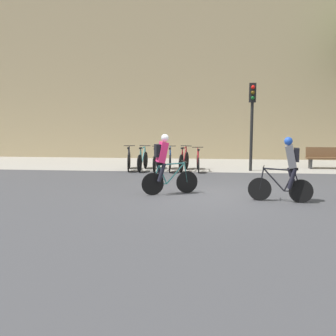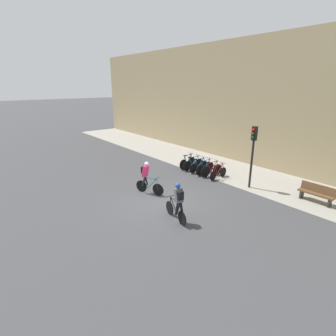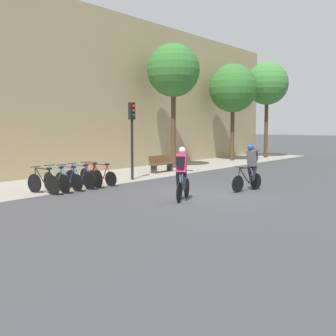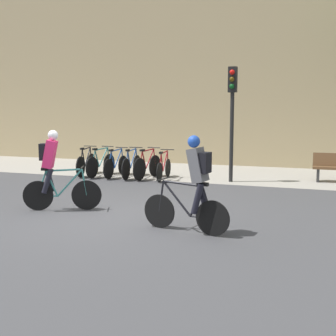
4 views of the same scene
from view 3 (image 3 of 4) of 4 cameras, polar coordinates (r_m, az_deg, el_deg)
ground at (r=14.86m, az=4.92°, el=-3.80°), size 200.00×200.00×0.00m
kerb_strip at (r=19.36m, az=-12.03°, el=-1.67°), size 44.00×4.50×0.01m
building_facade at (r=21.31m, az=-16.76°, el=10.64°), size 44.00×0.60×8.74m
cyclist_pink at (r=13.72m, az=1.91°, el=-0.58°), size 1.60×0.73×1.77m
cyclist_grey at (r=16.22m, az=11.10°, el=0.29°), size 1.69×0.55×1.76m
parked_bike_0 at (r=15.87m, az=-16.49°, el=-1.91°), size 0.46×1.65×0.98m
parked_bike_1 at (r=16.19m, az=-14.87°, el=-1.71°), size 0.46×1.76×0.99m
parked_bike_2 at (r=16.54m, az=-13.31°, el=-1.57°), size 0.46×1.69×0.96m
parked_bike_3 at (r=16.89m, az=-11.81°, el=-1.35°), size 0.46×1.74×0.98m
parked_bike_4 at (r=17.25m, az=-10.39°, el=-1.15°), size 0.46×1.66×0.99m
parked_bike_5 at (r=17.63m, az=-9.00°, el=-1.10°), size 0.46×1.64×0.94m
traffic_light_pole at (r=19.16m, az=-4.89°, el=5.64°), size 0.26×0.30×3.50m
bench at (r=22.31m, az=-0.92°, el=0.62°), size 1.68×0.44×0.89m
street_tree_0 at (r=24.90m, az=0.74°, el=13.01°), size 3.06×3.06×7.18m
street_tree_1 at (r=30.39m, az=8.80°, el=10.60°), size 3.38×3.38×6.79m
street_tree_2 at (r=33.89m, az=13.27°, el=11.02°), size 3.26×3.26×7.33m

